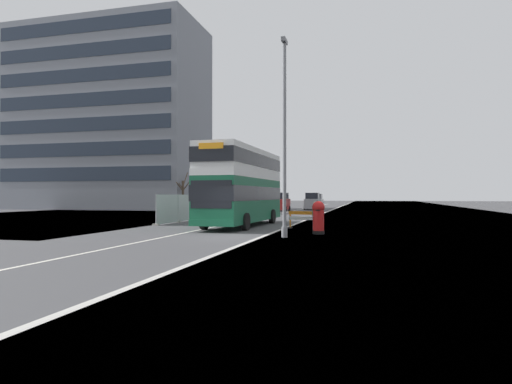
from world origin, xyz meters
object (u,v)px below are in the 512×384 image
(lamppost_foreground, at_px, (284,143))
(car_oncoming_near, at_px, (264,205))
(roadworks_barrier, at_px, (302,218))
(pedestrian_at_kerb, at_px, (315,216))
(car_receding_mid, at_px, (280,202))
(car_far_side, at_px, (316,201))
(red_pillar_postbox, at_px, (318,216))
(double_decker_bus, at_px, (242,185))
(car_receding_far, at_px, (313,202))

(lamppost_foreground, xyz_separation_m, car_oncoming_near, (-7.32, 26.16, -3.56))
(roadworks_barrier, distance_m, pedestrian_at_kerb, 1.55)
(car_oncoming_near, relative_size, car_receding_mid, 1.05)
(roadworks_barrier, relative_size, car_receding_mid, 0.45)
(lamppost_foreground, distance_m, car_far_side, 47.69)
(red_pillar_postbox, bearing_deg, car_receding_mid, 104.93)
(double_decker_bus, height_order, car_receding_mid, double_decker_bus)
(red_pillar_postbox, distance_m, car_receding_mid, 32.66)
(car_far_side, bearing_deg, double_decker_bus, -89.88)
(roadworks_barrier, bearing_deg, car_far_side, 95.76)
(lamppost_foreground, height_order, pedestrian_at_kerb, lamppost_foreground)
(pedestrian_at_kerb, bearing_deg, red_pillar_postbox, -78.49)
(car_receding_mid, height_order, pedestrian_at_kerb, car_receding_mid)
(car_oncoming_near, bearing_deg, roadworks_barrier, -70.46)
(car_oncoming_near, distance_m, car_receding_far, 14.28)
(lamppost_foreground, height_order, car_receding_mid, lamppost_foreground)
(roadworks_barrier, relative_size, car_oncoming_near, 0.42)
(lamppost_foreground, relative_size, pedestrian_at_kerb, 5.76)
(roadworks_barrier, bearing_deg, double_decker_bus, 161.44)
(roadworks_barrier, bearing_deg, red_pillar_postbox, -67.82)
(red_pillar_postbox, height_order, car_receding_far, car_receding_far)
(car_receding_far, bearing_deg, car_far_side, 93.27)
(pedestrian_at_kerb, bearing_deg, car_far_side, 96.81)
(double_decker_bus, relative_size, roadworks_barrier, 6.30)
(lamppost_foreground, distance_m, car_receding_mid, 34.62)
(car_far_side, distance_m, pedestrian_at_kerb, 43.46)
(car_receding_mid, relative_size, pedestrian_at_kerb, 2.43)
(double_decker_bus, xyz_separation_m, car_receding_far, (0.33, 33.14, -1.56))
(car_oncoming_near, bearing_deg, lamppost_foreground, -74.37)
(lamppost_foreground, distance_m, red_pillar_postbox, 4.40)
(roadworks_barrier, distance_m, car_far_side, 42.14)
(car_oncoming_near, bearing_deg, car_far_side, 81.64)
(car_receding_mid, bearing_deg, double_decker_bus, -83.78)
(lamppost_foreground, xyz_separation_m, red_pillar_postbox, (1.37, 2.17, -3.57))
(car_receding_far, distance_m, car_far_side, 7.40)
(lamppost_foreground, relative_size, car_oncoming_near, 2.25)
(lamppost_foreground, relative_size, roadworks_barrier, 5.32)
(double_decker_bus, relative_size, car_receding_mid, 2.81)
(car_oncoming_near, bearing_deg, double_decker_bus, -80.58)
(car_far_side, bearing_deg, lamppost_foreground, -84.94)
(lamppost_foreground, relative_size, car_far_side, 2.11)
(car_oncoming_near, bearing_deg, pedestrian_at_kerb, -69.34)
(red_pillar_postbox, relative_size, pedestrian_at_kerb, 1.03)
(lamppost_foreground, height_order, roadworks_barrier, lamppost_foreground)
(car_far_side, xyz_separation_m, pedestrian_at_kerb, (5.15, -43.15, -0.21))
(double_decker_bus, height_order, roadworks_barrier, double_decker_bus)
(pedestrian_at_kerb, bearing_deg, car_oncoming_near, 110.66)
(double_decker_bus, height_order, car_receding_far, double_decker_bus)
(double_decker_bus, distance_m, red_pillar_postbox, 7.41)
(double_decker_bus, relative_size, car_receding_far, 2.70)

